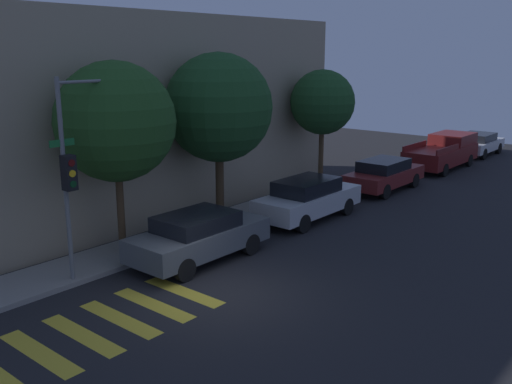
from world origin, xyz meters
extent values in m
plane|color=black|center=(0.00, 0.00, 0.00)|extent=(60.00, 60.00, 0.00)
cube|color=gray|center=(0.00, 4.17, 0.07)|extent=(26.00, 1.93, 0.14)
cube|color=gray|center=(0.00, 8.53, 3.67)|extent=(26.00, 6.00, 7.33)
cube|color=gold|center=(-4.49, 0.80, 0.00)|extent=(0.45, 2.60, 0.00)
cube|color=gold|center=(-3.49, 0.80, 0.00)|extent=(0.45, 2.60, 0.00)
cube|color=gold|center=(-2.48, 0.80, 0.00)|extent=(0.45, 2.60, 0.00)
cube|color=gold|center=(-1.48, 0.80, 0.00)|extent=(0.45, 2.60, 0.00)
cube|color=gold|center=(-0.48, 0.80, 0.00)|extent=(0.45, 2.60, 0.00)
cylinder|color=slate|center=(-2.00, 3.45, 2.71)|extent=(0.12, 0.12, 5.42)
cube|color=black|center=(-2.00, 3.24, 3.05)|extent=(0.30, 0.30, 0.90)
cylinder|color=#4C0C0C|center=(-2.00, 3.08, 3.32)|extent=(0.18, 0.02, 0.18)
cylinder|color=yellow|center=(-2.00, 3.08, 3.05)|extent=(0.18, 0.02, 0.18)
cylinder|color=#0C3819|center=(-2.00, 3.08, 2.78)|extent=(0.18, 0.02, 0.18)
cube|color=#19662D|center=(-2.00, 3.45, 3.79)|extent=(0.70, 0.02, 0.18)
cylinder|color=slate|center=(-1.30, 3.45, 5.27)|extent=(1.40, 0.08, 0.08)
sphere|color=#F9E5B2|center=(-0.60, 3.45, 5.17)|extent=(0.36, 0.36, 0.36)
cube|color=#4C5156|center=(1.39, 2.10, 0.67)|extent=(4.39, 1.80, 0.68)
cube|color=black|center=(1.28, 2.10, 1.23)|extent=(2.28, 1.58, 0.45)
cylinder|color=black|center=(2.75, 2.91, 0.33)|extent=(0.65, 0.22, 0.65)
cylinder|color=black|center=(2.75, 1.29, 0.33)|extent=(0.65, 0.22, 0.65)
cylinder|color=black|center=(0.03, 2.91, 0.33)|extent=(0.65, 0.22, 0.65)
cylinder|color=black|center=(0.03, 1.29, 0.33)|extent=(0.65, 0.22, 0.65)
cube|color=#B7BABF|center=(6.96, 2.10, 0.67)|extent=(4.60, 1.74, 0.70)
cube|color=black|center=(6.84, 2.10, 1.28)|extent=(2.39, 1.53, 0.51)
cylinder|color=black|center=(8.38, 2.88, 0.33)|extent=(0.65, 0.22, 0.65)
cylinder|color=black|center=(8.38, 1.32, 0.33)|extent=(0.65, 0.22, 0.65)
cylinder|color=black|center=(5.53, 2.88, 0.33)|extent=(0.65, 0.22, 0.65)
cylinder|color=black|center=(5.53, 1.32, 0.33)|extent=(0.65, 0.22, 0.65)
cube|color=maroon|center=(12.84, 2.10, 0.63)|extent=(4.50, 1.73, 0.61)
cube|color=black|center=(12.72, 2.10, 1.17)|extent=(2.34, 1.53, 0.47)
cylinder|color=black|center=(14.23, 2.88, 0.33)|extent=(0.65, 0.22, 0.65)
cylinder|color=black|center=(14.23, 1.32, 0.33)|extent=(0.65, 0.22, 0.65)
cylinder|color=black|center=(11.44, 2.88, 0.33)|extent=(0.65, 0.22, 0.65)
cylinder|color=black|center=(11.44, 1.32, 0.33)|extent=(0.65, 0.22, 0.65)
cube|color=maroon|center=(19.05, 2.10, 0.74)|extent=(5.41, 1.97, 0.83)
cube|color=maroon|center=(20.54, 2.10, 1.44)|extent=(2.43, 1.81, 0.57)
cube|color=maroon|center=(17.70, 2.97, 1.30)|extent=(2.70, 0.08, 0.28)
cube|color=maroon|center=(17.70, 1.23, 1.30)|extent=(2.70, 0.08, 0.28)
cylinder|color=black|center=(20.73, 3.00, 0.33)|extent=(0.65, 0.22, 0.65)
cylinder|color=black|center=(20.73, 1.20, 0.33)|extent=(0.65, 0.22, 0.65)
cylinder|color=black|center=(17.38, 3.00, 0.33)|extent=(0.65, 0.22, 0.65)
cylinder|color=black|center=(17.38, 1.20, 0.33)|extent=(0.65, 0.22, 0.65)
cube|color=silver|center=(24.49, 2.10, 0.60)|extent=(4.22, 1.85, 0.55)
cube|color=black|center=(24.39, 2.10, 1.10)|extent=(2.19, 1.62, 0.43)
cylinder|color=black|center=(25.80, 2.93, 0.33)|extent=(0.65, 0.22, 0.65)
cylinder|color=black|center=(25.80, 1.27, 0.33)|extent=(0.65, 0.22, 0.65)
cylinder|color=black|center=(23.18, 2.93, 0.33)|extent=(0.65, 0.22, 0.65)
cylinder|color=black|center=(23.18, 1.27, 0.33)|extent=(0.65, 0.22, 0.65)
cylinder|color=#42301E|center=(0.19, 4.18, 1.38)|extent=(0.22, 0.22, 2.76)
sphere|color=#234C1E|center=(0.19, 4.18, 4.07)|extent=(3.47, 3.47, 3.47)
cylinder|color=#42301E|center=(4.47, 4.18, 1.38)|extent=(0.30, 0.30, 2.75)
sphere|color=#1E4721|center=(4.47, 4.18, 4.15)|extent=(3.73, 3.73, 3.73)
cylinder|color=#4C3823|center=(10.87, 4.18, 1.44)|extent=(0.21, 0.21, 2.88)
sphere|color=#1E4721|center=(10.87, 4.18, 3.91)|extent=(2.76, 2.76, 2.76)
camera|label=1|loc=(-9.72, -9.40, 6.02)|focal=40.00mm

